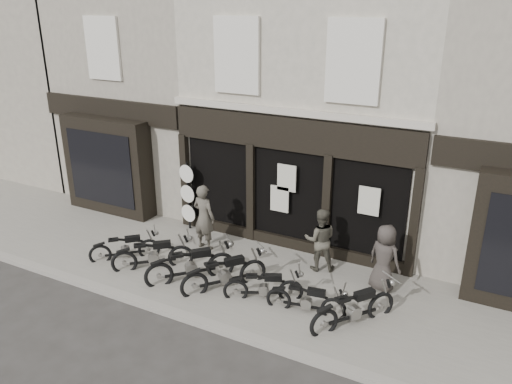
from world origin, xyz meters
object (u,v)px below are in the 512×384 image
at_px(man_centre, 320,240).
at_px(man_right, 384,258).
at_px(motorcycle_2, 191,268).
at_px(advert_sign_post, 188,199).
at_px(motorcycle_4, 264,289).
at_px(man_left, 204,217).
at_px(motorcycle_5, 307,303).
at_px(motorcycle_0, 126,250).
at_px(motorcycle_3, 225,276).
at_px(motorcycle_6, 354,311).
at_px(motorcycle_1, 154,257).

distance_m(man_centre, man_right, 1.74).
bearing_deg(motorcycle_2, advert_sign_post, 78.86).
relative_size(motorcycle_2, motorcycle_4, 1.06).
xyz_separation_m(motorcycle_4, man_left, (-2.67, 1.54, 0.71)).
xyz_separation_m(motorcycle_4, motorcycle_5, (1.11, -0.05, -0.01)).
xyz_separation_m(motorcycle_0, motorcycle_3, (3.21, -0.03, 0.06)).
bearing_deg(motorcycle_6, advert_sign_post, 104.81).
bearing_deg(motorcycle_5, motorcycle_3, 169.66).
bearing_deg(man_centre, motorcycle_4, 47.97).
bearing_deg(advert_sign_post, man_left, -30.02).
distance_m(motorcycle_1, motorcycle_5, 4.37).
relative_size(motorcycle_0, motorcycle_5, 0.83).
height_order(motorcycle_2, advert_sign_post, advert_sign_post).
height_order(motorcycle_5, man_right, man_right).
height_order(motorcycle_3, motorcycle_5, motorcycle_3).
distance_m(motorcycle_6, man_right, 1.78).
bearing_deg(man_right, man_left, 21.58).
bearing_deg(motorcycle_2, motorcycle_6, -45.68).
height_order(motorcycle_4, motorcycle_5, motorcycle_4).
bearing_deg(advert_sign_post, motorcycle_1, -69.65).
height_order(motorcycle_2, motorcycle_5, motorcycle_2).
distance_m(man_left, advert_sign_post, 1.45).
xyz_separation_m(motorcycle_6, man_centre, (-1.54, 1.91, 0.55)).
bearing_deg(man_left, motorcycle_2, 118.66).
height_order(motorcycle_6, advert_sign_post, advert_sign_post).
relative_size(motorcycle_2, motorcycle_5, 1.00).
relative_size(motorcycle_0, man_left, 0.81).
bearing_deg(motorcycle_3, advert_sign_post, 86.82).
relative_size(motorcycle_4, man_centre, 1.04).
height_order(motorcycle_3, motorcycle_6, motorcycle_3).
bearing_deg(man_right, man_centre, 12.27).
bearing_deg(advert_sign_post, motorcycle_0, -93.26).
bearing_deg(advert_sign_post, man_right, 0.68).
bearing_deg(motorcycle_5, man_centre, 93.80).
height_order(motorcycle_2, motorcycle_4, motorcycle_2).
xyz_separation_m(man_centre, advert_sign_post, (-4.48, 0.49, 0.14)).
bearing_deg(motorcycle_3, motorcycle_0, 127.62).
bearing_deg(motorcycle_2, motorcycle_0, 130.51).
xyz_separation_m(motorcycle_2, motorcycle_6, (4.22, 0.09, -0.02)).
distance_m(motorcycle_5, man_right, 2.25).
distance_m(motorcycle_2, motorcycle_5, 3.14).
relative_size(motorcycle_2, man_left, 0.98).
distance_m(motorcycle_3, man_centre, 2.65).
bearing_deg(advert_sign_post, motorcycle_3, -34.10).
xyz_separation_m(motorcycle_0, advert_sign_post, (0.45, 2.40, 0.74)).
bearing_deg(motorcycle_6, motorcycle_0, 126.54).
height_order(motorcycle_0, motorcycle_6, motorcycle_6).
height_order(motorcycle_6, man_centre, man_centre).
height_order(motorcycle_3, man_centre, man_centre).
relative_size(motorcycle_0, motorcycle_3, 0.81).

